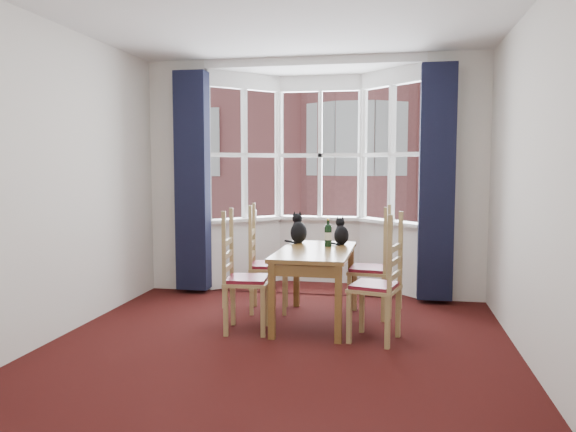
% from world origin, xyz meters
% --- Properties ---
extents(floor, '(4.50, 4.50, 0.00)m').
position_xyz_m(floor, '(0.00, 0.00, 0.00)').
color(floor, black).
rests_on(floor, ground).
extents(ceiling, '(4.50, 4.50, 0.00)m').
position_xyz_m(ceiling, '(0.00, 0.00, 2.80)').
color(ceiling, white).
rests_on(ceiling, floor).
extents(wall_left, '(0.00, 4.50, 4.50)m').
position_xyz_m(wall_left, '(-2.00, 0.00, 1.40)').
color(wall_left, silver).
rests_on(wall_left, floor).
extents(wall_right, '(0.00, 4.50, 4.50)m').
position_xyz_m(wall_right, '(2.00, 0.00, 1.40)').
color(wall_right, silver).
rests_on(wall_right, floor).
extents(wall_near, '(4.00, 0.00, 4.00)m').
position_xyz_m(wall_near, '(0.00, -2.25, 1.40)').
color(wall_near, silver).
rests_on(wall_near, floor).
extents(wall_back_pier_left, '(0.70, 0.12, 2.80)m').
position_xyz_m(wall_back_pier_left, '(-1.65, 2.25, 1.40)').
color(wall_back_pier_left, silver).
rests_on(wall_back_pier_left, floor).
extents(wall_back_pier_right, '(0.70, 0.12, 2.80)m').
position_xyz_m(wall_back_pier_right, '(1.65, 2.25, 1.40)').
color(wall_back_pier_right, silver).
rests_on(wall_back_pier_right, floor).
extents(bay_window, '(2.76, 0.94, 2.80)m').
position_xyz_m(bay_window, '(0.00, 2.75, 1.40)').
color(bay_window, white).
rests_on(bay_window, floor).
extents(curtain_left, '(0.38, 0.22, 2.60)m').
position_xyz_m(curtain_left, '(-1.42, 2.07, 1.35)').
color(curtain_left, black).
rests_on(curtain_left, floor).
extents(curtain_right, '(0.38, 0.22, 2.60)m').
position_xyz_m(curtain_right, '(1.42, 2.07, 1.35)').
color(curtain_right, black).
rests_on(curtain_right, floor).
extents(dining_table, '(0.71, 1.31, 0.73)m').
position_xyz_m(dining_table, '(0.21, 1.04, 0.63)').
color(dining_table, brown).
rests_on(dining_table, floor).
extents(chair_left_near, '(0.44, 0.46, 0.92)m').
position_xyz_m(chair_left_near, '(-0.46, 0.63, 0.47)').
color(chair_left_near, '#9F844D').
rests_on(chair_left_near, floor).
extents(chair_left_far, '(0.46, 0.47, 0.92)m').
position_xyz_m(chair_left_far, '(-0.42, 1.38, 0.47)').
color(chair_left_far, '#9F844D').
rests_on(chair_left_far, floor).
extents(chair_right_near, '(0.49, 0.51, 0.92)m').
position_xyz_m(chair_right_near, '(0.89, 0.55, 0.47)').
color(chair_right_near, '#9F844D').
rests_on(chair_right_near, floor).
extents(chair_right_far, '(0.44, 0.45, 0.92)m').
position_xyz_m(chair_right_far, '(0.81, 1.37, 0.47)').
color(chair_right_far, '#9F844D').
rests_on(chair_right_far, floor).
extents(cat_left, '(0.24, 0.28, 0.34)m').
position_xyz_m(cat_left, '(-0.03, 1.50, 0.85)').
color(cat_left, black).
rests_on(cat_left, dining_table).
extents(cat_right, '(0.20, 0.24, 0.30)m').
position_xyz_m(cat_right, '(0.42, 1.45, 0.84)').
color(cat_right, black).
rests_on(cat_right, dining_table).
extents(wine_bottle, '(0.07, 0.07, 0.28)m').
position_xyz_m(wine_bottle, '(0.31, 1.28, 0.85)').
color(wine_bottle, black).
rests_on(wine_bottle, dining_table).
extents(candle_tall, '(0.06, 0.06, 0.10)m').
position_xyz_m(candle_tall, '(-0.79, 2.60, 0.92)').
color(candle_tall, white).
rests_on(candle_tall, bay_window).
extents(street, '(80.00, 80.00, 0.00)m').
position_xyz_m(street, '(0.00, 32.25, -6.00)').
color(street, '#333335').
rests_on(street, ground).
extents(tenement_building, '(18.40, 7.80, 15.20)m').
position_xyz_m(tenement_building, '(0.00, 14.01, 1.60)').
color(tenement_building, '#A85956').
rests_on(tenement_building, street).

